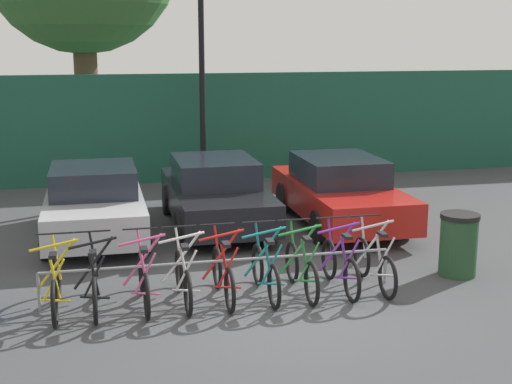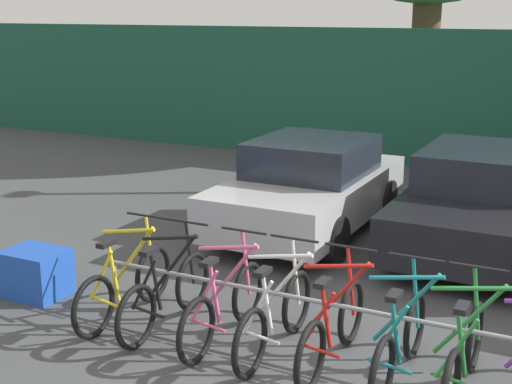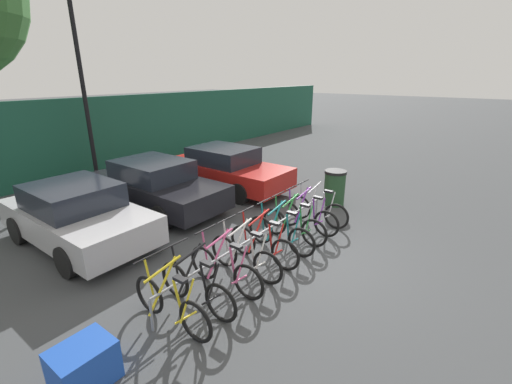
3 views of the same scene
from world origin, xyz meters
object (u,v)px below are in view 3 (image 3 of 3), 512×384
object	(u,v)px
bicycle_purple	(307,217)
bicycle_silver	(317,210)
cargo_crate	(84,365)
bicycle_red	(263,245)
bike_rack	(257,237)
car_black	(156,185)
bicycle_green	(294,225)
bicycle_teal	(280,234)
bicycle_pink	(225,270)
bicycle_white	(245,257)
lamp_post	(82,80)
bicycle_yellow	(171,305)
car_red	(226,168)
trash_bin	(335,188)
bicycle_black	(196,288)
car_silver	(77,215)

from	to	relation	value
bicycle_purple	bicycle_silver	size ratio (longest dim) A/B	1.00
cargo_crate	bicycle_red	bearing A→B (deg)	-0.77
bike_rack	car_black	world-z (taller)	car_black
bicycle_red	car_black	xyz separation A→B (m)	(0.60, 4.17, 0.31)
bicycle_green	bicycle_teal	bearing A→B (deg)	179.69
bicycle_pink	cargo_crate	world-z (taller)	bicycle_pink
bicycle_white	lamp_post	bearing A→B (deg)	80.88
bicycle_green	bicycle_yellow	bearing A→B (deg)	179.69
bicycle_green	lamp_post	xyz separation A→B (m)	(-0.27, 7.97, 3.11)
bicycle_green	cargo_crate	bearing A→B (deg)	179.10
bicycle_yellow	bicycle_silver	size ratio (longest dim) A/B	1.00
car_black	car_red	world-z (taller)	same
bicycle_yellow	cargo_crate	bearing A→B (deg)	179.25
bicycle_purple	bicycle_red	bearing A→B (deg)	-176.64
bicycle_pink	trash_bin	distance (m)	5.09
trash_bin	bicycle_black	bearing A→B (deg)	-177.56
bicycle_green	trash_bin	bearing A→B (deg)	4.85
bicycle_white	bicycle_teal	xyz separation A→B (m)	(1.23, 0.00, 0.00)
car_silver	lamp_post	xyz separation A→B (m)	(2.74, 4.18, 2.80)
car_silver	bicycle_red	bearing A→B (deg)	-64.42
bicycle_yellow	car_silver	xyz separation A→B (m)	(0.56, 3.79, 0.31)
car_red	lamp_post	size ratio (longest dim) A/B	0.70
bicycle_black	bicycle_silver	distance (m)	4.22
bicycle_teal	car_silver	distance (m)	4.53
bicycle_red	bicycle_white	bearing A→B (deg)	-179.13
car_red	lamp_post	bearing A→B (deg)	117.71
bicycle_teal	car_red	distance (m)	4.54
bicycle_silver	bicycle_red	bearing A→B (deg)	178.85
bicycle_silver	lamp_post	world-z (taller)	lamp_post
bicycle_teal	cargo_crate	distance (m)	4.34
bicycle_pink	car_silver	size ratio (longest dim) A/B	0.44
bike_rack	bicycle_green	bearing A→B (deg)	-7.05
bike_rack	bicycle_silver	xyz separation A→B (m)	(2.37, -0.15, -0.12)
bicycle_green	bicycle_purple	size ratio (longest dim) A/B	1.00
bicycle_black	car_silver	distance (m)	3.80
bicycle_yellow	bicycle_red	world-z (taller)	same
bike_rack	bicycle_teal	world-z (taller)	bicycle_teal
bicycle_yellow	bicycle_teal	xyz separation A→B (m)	(3.02, 0.00, 0.00)
bicycle_yellow	car_red	distance (m)	6.69
bicycle_green	bicycle_purple	xyz separation A→B (m)	(0.61, 0.00, 0.00)
bicycle_red	car_silver	xyz separation A→B (m)	(-1.81, 3.79, 0.31)
lamp_post	bicycle_white	bearing A→B (deg)	-100.78
bicycle_silver	car_black	bearing A→B (deg)	111.86
car_red	lamp_post	xyz separation A→B (m)	(-2.20, 4.19, 2.79)
trash_bin	car_red	bearing A→B (deg)	102.61
bike_rack	bicycle_white	bearing A→B (deg)	-165.80
car_silver	bicycle_yellow	bearing A→B (deg)	-98.42
bicycle_yellow	bicycle_green	distance (m)	3.58
bicycle_yellow	bicycle_red	distance (m)	2.38
bicycle_purple	bicycle_silver	world-z (taller)	same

